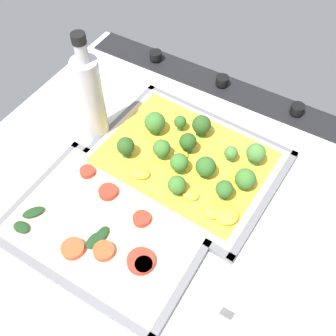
{
  "coord_description": "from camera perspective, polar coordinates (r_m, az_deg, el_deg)",
  "views": [
    {
      "loc": [
        -15.72,
        32.03,
        58.78
      ],
      "look_at": [
        4.79,
        -2.35,
        5.76
      ],
      "focal_mm": 42.72,
      "sensor_mm": 36.0,
      "label": 1
    }
  ],
  "objects": [
    {
      "name": "veggie_pizza_back",
      "position": [
        0.66,
        -8.7,
        -8.4
      ],
      "size": [
        29.69,
        20.71,
        1.9
      ],
      "color": "#DDAD87",
      "rests_on": "baking_tray_back"
    },
    {
      "name": "ground_plane",
      "position": [
        0.7,
        2.39,
        -6.51
      ],
      "size": [
        84.19,
        69.44,
        3.0
      ],
      "primitive_type": "cube",
      "color": "silver"
    },
    {
      "name": "broccoli_pizza",
      "position": [
        0.72,
        2.93,
        1.41
      ],
      "size": [
        32.59,
        25.23,
        5.86
      ],
      "color": "beige",
      "rests_on": "baking_tray_front"
    },
    {
      "name": "stove_control_panel",
      "position": [
        0.87,
        12.67,
        9.67
      ],
      "size": [
        80.82,
        7.0,
        2.6
      ],
      "color": "black",
      "rests_on": "ground_plane"
    },
    {
      "name": "oil_bottle",
      "position": [
        0.74,
        -10.95,
        9.75
      ],
      "size": [
        4.76,
        4.76,
        22.68
      ],
      "color": "#B7BCC6",
      "rests_on": "ground_plane"
    },
    {
      "name": "baking_tray_front",
      "position": [
        0.74,
        2.39,
        0.91
      ],
      "size": [
        35.11,
        27.75,
        1.3
      ],
      "color": "slate",
      "rests_on": "ground_plane"
    },
    {
      "name": "baking_tray_back",
      "position": [
        0.67,
        -8.61,
        -8.52
      ],
      "size": [
        32.09,
        23.11,
        1.3
      ],
      "color": "slate",
      "rests_on": "ground_plane"
    }
  ]
}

